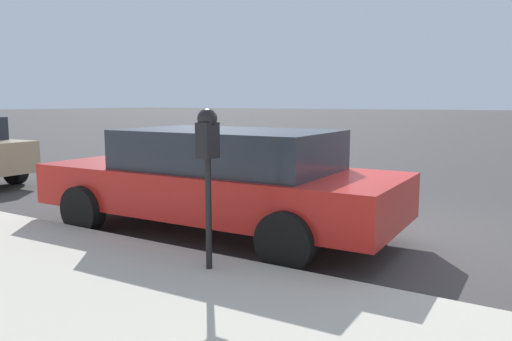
{
  "coord_description": "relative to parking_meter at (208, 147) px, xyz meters",
  "views": [
    {
      "loc": [
        -6.35,
        -1.88,
        1.74
      ],
      "look_at": [
        -2.12,
        0.74,
        1.05
      ],
      "focal_mm": 35.0,
      "sensor_mm": 36.0,
      "label": 1
    }
  ],
  "objects": [
    {
      "name": "car_red",
      "position": [
        1.51,
        0.97,
        -0.57
      ],
      "size": [
        2.14,
        4.9,
        1.38
      ],
      "rotation": [
        0.0,
        0.0,
        0.03
      ],
      "color": "#B21E19",
      "rests_on": "ground_plane"
    },
    {
      "name": "parking_meter",
      "position": [
        0.0,
        0.0,
        0.0
      ],
      "size": [
        0.21,
        0.19,
        1.55
      ],
      "color": "black",
      "rests_on": "sidewalk"
    },
    {
      "name": "ground_plane",
      "position": [
        2.62,
        -0.96,
        -1.31
      ],
      "size": [
        220.0,
        220.0,
        0.0
      ],
      "primitive_type": "plane",
      "color": "#3D3A3A"
    }
  ]
}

